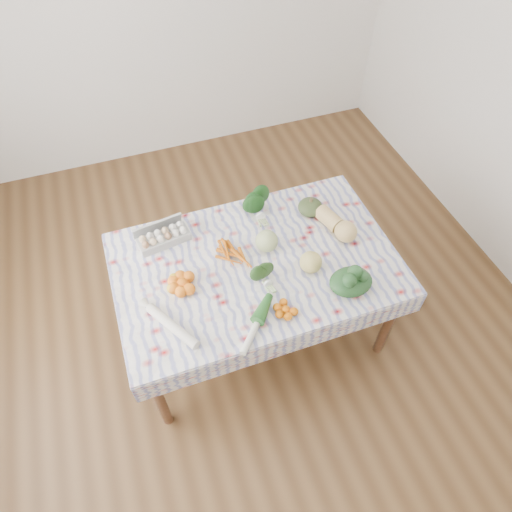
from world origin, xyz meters
TOP-DOWN VIEW (x-y plane):
  - ground at (0.00, 0.00)m, footprint 4.50×4.50m
  - dining_table at (0.00, 0.00)m, footprint 1.60×1.00m
  - tablecloth at (0.00, 0.00)m, footprint 1.66×1.06m
  - egg_carton at (-0.48, 0.33)m, footprint 0.33×0.17m
  - carrot_bunch at (-0.13, 0.09)m, footprint 0.25×0.24m
  - kale_bunch at (0.14, 0.36)m, footprint 0.17×0.15m
  - kabocha_squash at (0.46, 0.27)m, footprint 0.21×0.21m
  - cabbage at (0.10, 0.08)m, footprint 0.16×0.16m
  - butternut_squash at (0.55, 0.07)m, footprint 0.21×0.32m
  - orange_cluster at (-0.45, -0.03)m, footprint 0.26×0.26m
  - broccoli at (-0.00, -0.15)m, footprint 0.15×0.15m
  - mandarin_cluster at (0.04, -0.37)m, footprint 0.21×0.21m
  - grapefruit at (0.28, -0.15)m, footprint 0.14×0.14m
  - spinach_bag at (0.44, -0.35)m, footprint 0.27×0.22m
  - daikon at (-0.56, -0.28)m, footprint 0.24×0.35m
  - leek at (-0.14, -0.41)m, footprint 0.27×0.29m

SIDE VIEW (x-z plane):
  - ground at x=0.00m, z-range 0.00..0.00m
  - dining_table at x=0.00m, z-range 0.30..1.05m
  - tablecloth at x=0.00m, z-range 0.75..0.76m
  - leek at x=-0.14m, z-range 0.76..0.80m
  - carrot_bunch at x=-0.13m, z-range 0.76..0.80m
  - mandarin_cluster at x=0.04m, z-range 0.76..0.81m
  - daikon at x=-0.56m, z-range 0.76..0.82m
  - orange_cluster at x=-0.45m, z-range 0.76..0.84m
  - egg_carton at x=-0.48m, z-range 0.76..0.85m
  - broccoli at x=0.00m, z-range 0.76..0.86m
  - kabocha_squash at x=0.46m, z-range 0.76..0.87m
  - spinach_bag at x=0.44m, z-range 0.76..0.87m
  - grapefruit at x=0.28m, z-range 0.76..0.89m
  - butternut_squash at x=0.55m, z-range 0.76..0.90m
  - cabbage at x=0.10m, z-range 0.76..0.90m
  - kale_bunch at x=0.14m, z-range 0.76..0.91m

